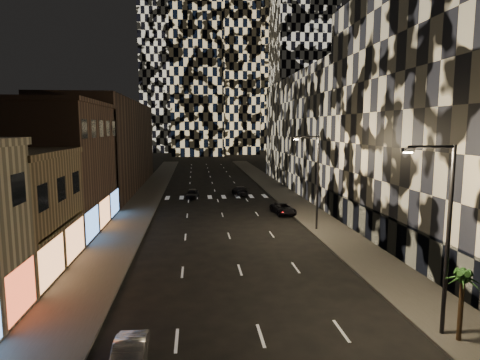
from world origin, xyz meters
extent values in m
cube|color=#47443F|center=(-10.00, 50.00, 0.07)|extent=(4.00, 120.00, 0.15)
cube|color=#47443F|center=(10.00, 50.00, 0.07)|extent=(4.00, 120.00, 0.15)
cube|color=#4C4C47|center=(-7.90, 50.00, 0.07)|extent=(0.20, 120.00, 0.15)
cube|color=#4C4C47|center=(7.90, 50.00, 0.07)|extent=(0.20, 120.00, 0.15)
cube|color=#4C362B|center=(-17.00, 33.50, 6.00)|extent=(10.00, 15.00, 12.00)
cube|color=#4C362B|center=(-17.00, 60.00, 7.00)|extent=(10.00, 40.00, 14.00)
cube|color=#232326|center=(20.00, 24.50, 11.00)|extent=(16.00, 25.00, 22.00)
cube|color=#383838|center=(12.30, 24.50, 1.50)|extent=(0.60, 25.00, 3.00)
cube|color=#232326|center=(20.00, 57.00, 9.00)|extent=(16.00, 40.00, 18.00)
cube|color=black|center=(35.00, 135.00, 50.00)|extent=(20.00, 20.00, 100.00)
cube|color=black|center=(-12.00, 165.00, 60.00)|extent=(24.00, 24.00, 120.00)
cube|color=black|center=(-2.00, 140.00, 47.50)|extent=(18.00, 18.00, 95.00)
cylinder|color=black|center=(8.60, 10.00, 4.65)|extent=(0.20, 0.20, 9.00)
cylinder|color=black|center=(7.50, 10.00, 9.05)|extent=(2.20, 0.14, 0.14)
cube|color=black|center=(6.40, 10.00, 8.93)|extent=(0.50, 0.25, 0.18)
cube|color=#FFEAB2|center=(6.40, 10.00, 8.81)|extent=(0.35, 0.18, 0.06)
cylinder|color=black|center=(8.60, 30.00, 4.65)|extent=(0.20, 0.20, 9.00)
cylinder|color=black|center=(7.50, 30.00, 9.05)|extent=(2.20, 0.14, 0.14)
cube|color=black|center=(6.40, 30.00, 8.93)|extent=(0.50, 0.25, 0.18)
cube|color=#FFEAB2|center=(6.40, 30.00, 8.81)|extent=(0.35, 0.18, 0.06)
imported|color=gray|center=(-5.80, 8.72, 0.61)|extent=(1.37, 3.75, 1.23)
imported|color=black|center=(-3.50, 49.20, 0.66)|extent=(2.04, 4.06, 1.33)
imported|color=black|center=(3.50, 51.18, 0.68)|extent=(2.25, 4.80, 1.35)
imported|color=black|center=(7.00, 37.65, 0.62)|extent=(2.61, 4.69, 1.24)
cylinder|color=#47331E|center=(9.00, 9.34, 1.61)|extent=(0.22, 0.22, 2.91)
sphere|color=#214F1C|center=(9.00, 9.34, 3.20)|extent=(0.64, 0.64, 0.64)
cone|color=#214F1C|center=(9.21, 9.26, 3.16)|extent=(1.27, 0.69, 0.77)
cone|color=#214F1C|center=(9.20, 9.45, 3.16)|extent=(1.22, 0.86, 0.77)
cone|color=#214F1C|center=(9.03, 9.56, 3.16)|extent=(0.43, 1.29, 0.77)
cone|color=#214F1C|center=(8.84, 9.50, 3.16)|extent=(1.06, 1.09, 0.77)
cone|color=#214F1C|center=(8.77, 9.32, 3.16)|extent=(1.28, 0.36, 0.77)
cone|color=#214F1C|center=(8.87, 9.15, 3.16)|extent=(0.91, 1.19, 0.77)
cone|color=#214F1C|center=(9.07, 9.12, 3.16)|extent=(0.63, 1.28, 0.77)
camera|label=1|loc=(-3.01, -6.86, 9.91)|focal=30.00mm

